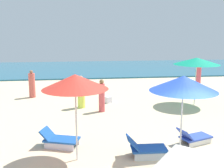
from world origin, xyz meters
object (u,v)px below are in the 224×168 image
umbrella_1 (75,82)px  beachgoer_3 (32,85)px  lounge_chair_0_1 (193,137)px  beachgoer_2 (102,96)px  umbrella_3 (197,61)px  lounge_chair_0_0 (146,149)px  umbrella_0 (183,83)px  cooler_box_2 (107,99)px  beachgoer_1 (198,75)px  lounge_chair_1_0 (59,139)px  beachgoer_4 (81,93)px

umbrella_1 → beachgoer_3: 9.14m
lounge_chair_0_1 → beachgoer_2: (-2.88, 4.34, 0.54)m
umbrella_3 → lounge_chair_0_0: bearing=-126.2°
umbrella_0 → beachgoer_3: 10.72m
umbrella_0 → cooler_box_2: (-1.57, 6.99, -2.20)m
lounge_chair_0_1 → lounge_chair_0_0: bearing=93.8°
cooler_box_2 → lounge_chair_0_0: bearing=154.4°
lounge_chair_0_0 → beachgoer_3: bearing=32.1°
umbrella_1 → beachgoer_3: (-2.70, 8.56, -1.70)m
umbrella_1 → beachgoer_2: (1.23, 5.06, -1.70)m
lounge_chair_0_0 → beachgoer_2: beachgoer_2 is taller
umbrella_1 → beachgoer_1: umbrella_1 is taller
lounge_chair_0_0 → lounge_chair_1_0: size_ratio=0.92×
umbrella_3 → beachgoer_2: (-5.17, -0.67, -1.62)m
beachgoer_4 → lounge_chair_1_0: bearing=-69.5°
cooler_box_2 → lounge_chair_0_1: bearing=172.3°
lounge_chair_0_0 → beachgoer_3: (-4.86, 8.64, 0.49)m
umbrella_1 → cooler_box_2: size_ratio=4.73×
umbrella_0 → umbrella_3: size_ratio=1.01×
beachgoer_3 → cooler_box_2: bearing=78.4°
umbrella_0 → umbrella_3: umbrella_0 is taller
lounge_chair_1_0 → lounge_chair_0_0: bearing=-93.8°
lounge_chair_0_1 → beachgoer_4: beachgoer_4 is taller
lounge_chair_1_0 → beachgoer_1: beachgoer_1 is taller
umbrella_0 → umbrella_3: 6.73m
umbrella_0 → beachgoer_4: (-3.01, 6.10, -1.59)m
lounge_chair_0_0 → umbrella_3: bearing=-33.4°
lounge_chair_0_0 → beachgoer_1: beachgoer_1 is taller
lounge_chair_0_1 → beachgoer_2: size_ratio=0.84×
lounge_chair_1_0 → umbrella_3: bearing=-37.8°
lounge_chair_0_1 → umbrella_3: (2.29, 5.01, 2.16)m
umbrella_0 → umbrella_1: umbrella_1 is taller
lounge_chair_0_0 → lounge_chair_0_1: (1.96, 0.80, -0.05)m
lounge_chair_1_0 → beachgoer_2: size_ratio=0.87×
beachgoer_1 → lounge_chair_0_0: bearing=-159.9°
umbrella_0 → beachgoer_1: umbrella_0 is taller
umbrella_0 → beachgoer_1: (5.68, 10.93, -1.59)m
lounge_chair_1_0 → umbrella_3: (7.02, 4.67, 2.13)m
umbrella_1 → umbrella_0: bearing=-3.7°
lounge_chair_0_1 → umbrella_1: (-4.11, -0.72, 2.24)m
umbrella_0 → beachgoer_3: bearing=124.1°
beachgoer_2 → beachgoer_4: size_ratio=0.96×
umbrella_0 → lounge_chair_0_1: umbrella_0 is taller
umbrella_0 → lounge_chair_1_0: bearing=161.8°
umbrella_1 → beachgoer_3: umbrella_1 is taller
lounge_chair_0_0 → beachgoer_4: size_ratio=0.76×
beachgoer_2 → lounge_chair_0_0: bearing=71.0°
umbrella_0 → beachgoer_3: (-5.95, 8.77, -1.61)m
lounge_chair_1_0 → umbrella_3: size_ratio=0.55×
umbrella_3 → beachgoer_3: umbrella_3 is taller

